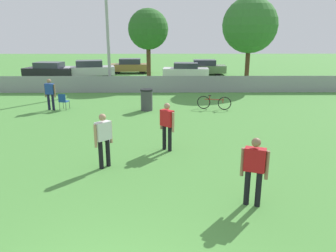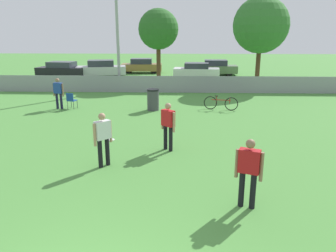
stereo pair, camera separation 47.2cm
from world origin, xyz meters
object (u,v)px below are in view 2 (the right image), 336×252
Objects in this scene: tree_near_pole at (158,30)px; bicycle_sideline at (221,103)px; parked_car_silver at (101,69)px; parked_car_tan at (142,66)px; folding_chair_sideline at (71,99)px; trash_bin at (153,100)px; player_thrower_red at (249,168)px; light_pole at (116,0)px; tree_far_right at (261,25)px; parked_car_dark at (62,69)px; player_defender_red at (168,123)px; frisbee_disc at (111,140)px; parked_car_white at (196,70)px; spectator_in_blue at (58,91)px; player_receiver_white at (103,136)px; parked_car_olive at (215,68)px.

tree_near_pole is 3.25× the size of bicycle_sideline.
parked_car_tan is at bearing 29.51° from parked_car_silver.
trash_bin is at bearing -168.04° from folding_chair_sideline.
parked_car_tan is (-2.16, 7.40, -3.37)m from tree_near_pole.
tree_near_pole is 3.43× the size of player_thrower_red.
light_pole is 11.36m from parked_car_tan.
tree_far_right is 17.33m from parked_car_dark.
player_thrower_red is 25.48m from parked_car_dark.
trash_bin is at bearing 128.23° from player_thrower_red.
parked_car_silver is at bearing 16.32° from parked_car_dark.
player_defender_red reaches higher than frisbee_disc.
parked_car_white is (12.01, 0.00, -0.03)m from parked_car_dark.
parked_car_white is (3.96, 17.73, 0.63)m from frisbee_disc.
parked_car_silver is (-8.69, 22.94, -0.24)m from player_thrower_red.
tree_far_right is 14.12m from folding_chair_sideline.
tree_near_pole is at bearing 86.33° from frisbee_disc.
light_pole is 1.61× the size of tree_far_right.
spectator_in_blue reaches higher than parked_car_silver.
parked_car_white reaches higher than frisbee_disc.
tree_near_pole is 9.49m from trash_bin.
player_thrower_red is at bearing -80.20° from tree_near_pole.
tree_near_pole is 16.49m from player_receiver_white.
spectator_in_blue is 0.35× the size of parked_car_silver.
trash_bin is (-2.91, 9.63, -0.40)m from player_thrower_red.
bicycle_sideline is 0.38× the size of parked_car_dark.
bicycle_sideline is 17.89m from parked_car_dark.
frisbee_disc is at bearing -122.61° from tree_far_right.
folding_chair_sideline is 16.16m from parked_car_tan.
frisbee_disc is at bearing -98.83° from parked_car_white.
parked_car_tan is (-3.43, 22.14, -0.26)m from player_defender_red.
player_defender_red is 21.14m from parked_car_olive.
parked_car_dark is 7.58m from parked_car_tan.
spectator_in_blue reaches higher than parked_car_white.
light_pole is 10.60m from parked_car_dark.
parked_car_dark reaches higher than parked_car_white.
player_defender_red is 8.43m from spectator_in_blue.
parked_car_white is (-0.67, 12.62, 0.29)m from bicycle_sideline.
bicycle_sideline is at bearing -165.78° from folding_chair_sideline.
tree_far_right reaches higher than frisbee_disc.
player_defender_red is 6.18× the size of frisbee_disc.
parked_car_white is (3.66, 20.17, -0.30)m from player_receiver_white.
tree_near_pole reaches higher than folding_chair_sideline.
parked_car_silver is (-4.63, 18.25, 0.69)m from frisbee_disc.
parked_car_silver is at bearing 140.73° from tree_near_pole.
player_defender_red is at bearing -98.12° from parked_car_olive.
folding_chair_sideline is 0.49× the size of bicycle_sideline.
player_receiver_white is at bearing -102.03° from parked_car_olive.
light_pole is at bearing 52.40° from player_receiver_white.
parked_car_tan is 6.26m from parked_car_white.
player_receiver_white is 8.50m from spectator_in_blue.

